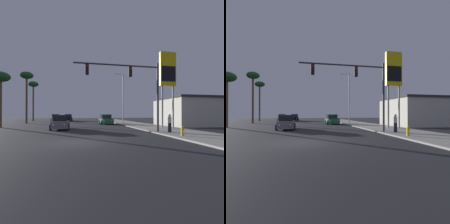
# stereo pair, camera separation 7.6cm
# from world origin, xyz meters

# --- Properties ---
(ground_plane) EXTENTS (120.00, 120.00, 0.00)m
(ground_plane) POSITION_xyz_m (0.00, 0.00, 0.00)
(ground_plane) COLOR #28282B
(sidewalk_right) EXTENTS (5.00, 60.00, 0.12)m
(sidewalk_right) POSITION_xyz_m (9.50, 10.00, 0.06)
(sidewalk_right) COLOR #9E998E
(sidewalk_right) RESTS_ON ground
(building_gas_station) EXTENTS (10.30, 8.30, 4.30)m
(building_gas_station) POSITION_xyz_m (18.00, 12.22, 2.16)
(building_gas_station) COLOR beige
(building_gas_station) RESTS_ON ground
(car_grey) EXTENTS (2.04, 4.34, 1.68)m
(car_grey) POSITION_xyz_m (-1.95, 9.74, 0.76)
(car_grey) COLOR slate
(car_grey) RESTS_ON ground
(car_black) EXTENTS (2.04, 4.31, 1.68)m
(car_black) POSITION_xyz_m (-1.76, 33.55, 0.76)
(car_black) COLOR black
(car_black) RESTS_ON ground
(car_green) EXTENTS (2.04, 4.34, 1.68)m
(car_green) POSITION_xyz_m (5.04, 18.34, 0.76)
(car_green) COLOR #195933
(car_green) RESTS_ON ground
(car_white) EXTENTS (2.04, 4.33, 1.68)m
(car_white) POSITION_xyz_m (-4.74, 33.21, 0.76)
(car_white) COLOR silver
(car_white) RESTS_ON ground
(traffic_light_mast) EXTENTS (7.95, 0.36, 6.50)m
(traffic_light_mast) POSITION_xyz_m (5.09, 3.64, 4.76)
(traffic_light_mast) COLOR #38383D
(traffic_light_mast) RESTS_ON sidewalk_right
(street_lamp) EXTENTS (1.74, 0.24, 9.00)m
(street_lamp) POSITION_xyz_m (8.14, 18.78, 5.12)
(street_lamp) COLOR #99999E
(street_lamp) RESTS_ON sidewalk_right
(gas_station_sign) EXTENTS (2.00, 0.42, 9.00)m
(gas_station_sign) POSITION_xyz_m (10.47, 7.17, 6.62)
(gas_station_sign) COLOR #99999E
(gas_station_sign) RESTS_ON sidewalk_right
(fire_hydrant) EXTENTS (0.24, 0.34, 0.76)m
(fire_hydrant) POSITION_xyz_m (7.90, 0.55, 0.49)
(fire_hydrant) COLOR gold
(fire_hydrant) RESTS_ON sidewalk_right
(pedestrian_on_sidewalk) EXTENTS (0.34, 0.32, 1.67)m
(pedestrian_on_sidewalk) POSITION_xyz_m (8.34, 3.16, 1.03)
(pedestrian_on_sidewalk) COLOR #23232D
(pedestrian_on_sidewalk) RESTS_ON sidewalk_right
(palm_tree_far) EXTENTS (2.40, 2.40, 9.66)m
(palm_tree_far) POSITION_xyz_m (-10.09, 34.00, 8.40)
(palm_tree_far) COLOR brown
(palm_tree_far) RESTS_ON ground
(palm_tree_mid) EXTENTS (2.40, 2.40, 9.73)m
(palm_tree_mid) POSITION_xyz_m (-9.14, 24.00, 8.46)
(palm_tree_mid) COLOR brown
(palm_tree_mid) RESTS_ON ground
(palm_tree_near) EXTENTS (2.40, 2.40, 7.37)m
(palm_tree_near) POSITION_xyz_m (-9.86, 14.00, 6.36)
(palm_tree_near) COLOR brown
(palm_tree_near) RESTS_ON ground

